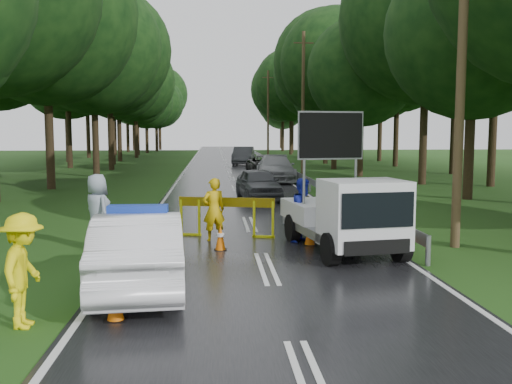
{
  "coord_description": "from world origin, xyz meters",
  "views": [
    {
      "loc": [
        -1.16,
        -12.41,
        3.06
      ],
      "look_at": [
        0.06,
        3.96,
        1.3
      ],
      "focal_mm": 40.0,
      "sensor_mm": 36.0,
      "label": 1
    }
  ],
  "objects": [
    {
      "name": "utility_pole_mid",
      "position": [
        5.2,
        28.0,
        5.06
      ],
      "size": [
        1.4,
        0.24,
        10.0
      ],
      "color": "#4E3C24",
      "rests_on": "ground"
    },
    {
      "name": "cone_center",
      "position": [
        -1.0,
        2.0,
        0.33
      ],
      "size": [
        0.33,
        0.33,
        0.69
      ],
      "color": "black",
      "rests_on": "ground"
    },
    {
      "name": "cone_far",
      "position": [
        1.4,
        2.5,
        0.35
      ],
      "size": [
        0.34,
        0.34,
        0.72
      ],
      "color": "black",
      "rests_on": "ground"
    },
    {
      "name": "barrier",
      "position": [
        -0.8,
        3.85,
        0.88
      ],
      "size": [
        2.74,
        0.71,
        1.16
      ],
      "rotation": [
        0.0,
        0.0,
        -0.24
      ],
      "color": "#D7E30C",
      "rests_on": "ground"
    },
    {
      "name": "queue_car_third",
      "position": [
        2.51,
        28.05,
        0.65
      ],
      "size": [
        2.61,
        4.85,
        1.29
      ],
      "primitive_type": "imported",
      "rotation": [
        0.0,
        0.0,
        0.1
      ],
      "color": "black",
      "rests_on": "ground"
    },
    {
      "name": "queue_car_second",
      "position": [
        2.6,
        22.05,
        0.79
      ],
      "size": [
        2.42,
        5.55,
        1.59
      ],
      "primitive_type": "imported",
      "rotation": [
        0.0,
        0.0,
        -0.04
      ],
      "color": "gray",
      "rests_on": "ground"
    },
    {
      "name": "road",
      "position": [
        0.0,
        30.0,
        0.01
      ],
      "size": [
        7.0,
        140.0,
        0.02
      ],
      "primitive_type": "cube",
      "color": "black",
      "rests_on": "ground"
    },
    {
      "name": "civilian",
      "position": [
        1.31,
        3.0,
        0.89
      ],
      "size": [
        1.09,
        1.08,
        1.78
      ],
      "primitive_type": "imported",
      "rotation": [
        0.0,
        0.0,
        0.77
      ],
      "color": "#1C27B6",
      "rests_on": "ground"
    },
    {
      "name": "utility_pole_near",
      "position": [
        5.2,
        2.0,
        5.06
      ],
      "size": [
        1.4,
        0.24,
        10.0
      ],
      "color": "#4E3C24",
      "rests_on": "ground"
    },
    {
      "name": "cone_left_mid",
      "position": [
        -3.33,
        0.61,
        0.4
      ],
      "size": [
        0.39,
        0.39,
        0.83
      ],
      "color": "black",
      "rests_on": "ground"
    },
    {
      "name": "queue_car_fourth",
      "position": [
        1.57,
        39.53,
        0.82
      ],
      "size": [
        2.38,
        5.15,
        1.64
      ],
      "primitive_type": "imported",
      "rotation": [
        0.0,
        0.0,
        -0.13
      ],
      "color": "#3A3C41",
      "rests_on": "ground"
    },
    {
      "name": "bystander_left",
      "position": [
        -4.12,
        -3.5,
        0.9
      ],
      "size": [
        0.67,
        1.17,
        1.81
      ],
      "primitive_type": "imported",
      "rotation": [
        0.0,
        0.0,
        1.57
      ],
      "color": "yellow",
      "rests_on": "ground"
    },
    {
      "name": "cone_near_left",
      "position": [
        -2.76,
        -3.33,
        0.34
      ],
      "size": [
        0.33,
        0.33,
        0.7
      ],
      "color": "black",
      "rests_on": "ground"
    },
    {
      "name": "work_truck",
      "position": [
        2.14,
        1.51,
        0.96
      ],
      "size": [
        2.62,
        4.68,
        3.54
      ],
      "rotation": [
        0.0,
        0.0,
        0.16
      ],
      "color": "gray",
      "rests_on": "ground"
    },
    {
      "name": "ground",
      "position": [
        0.0,
        0.0,
        0.0
      ],
      "size": [
        160.0,
        160.0,
        0.0
      ],
      "primitive_type": "plane",
      "color": "#214213",
      "rests_on": "ground"
    },
    {
      "name": "bystander_right",
      "position": [
        -4.18,
        2.5,
        0.98
      ],
      "size": [
        1.08,
        1.14,
        1.96
      ],
      "primitive_type": "imported",
      "rotation": [
        0.0,
        0.0,
        2.24
      ],
      "color": "#8C98A8",
      "rests_on": "ground"
    },
    {
      "name": "utility_pole_far",
      "position": [
        5.2,
        54.0,
        5.06
      ],
      "size": [
        1.4,
        0.24,
        10.0
      ],
      "color": "#4E3C24",
      "rests_on": "ground"
    },
    {
      "name": "queue_car_first",
      "position": [
        0.85,
        13.04,
        0.7
      ],
      "size": [
        2.12,
        4.26,
        1.39
      ],
      "primitive_type": "imported",
      "rotation": [
        0.0,
        0.0,
        0.12
      ],
      "color": "#3F4247",
      "rests_on": "ground"
    },
    {
      "name": "guardrail",
      "position": [
        3.7,
        29.67,
        0.55
      ],
      "size": [
        0.12,
        60.06,
        0.7
      ],
      "color": "gray",
      "rests_on": "ground"
    },
    {
      "name": "police_sedan",
      "position": [
        -2.6,
        -1.54,
        0.76
      ],
      "size": [
        2.01,
        4.69,
        1.65
      ],
      "rotation": [
        0.0,
        0.0,
        3.24
      ],
      "color": "white",
      "rests_on": "ground"
    },
    {
      "name": "cone_right",
      "position": [
        3.5,
        1.5,
        0.38
      ],
      "size": [
        0.37,
        0.37,
        0.79
      ],
      "color": "black",
      "rests_on": "ground"
    },
    {
      "name": "officer",
      "position": [
        -1.16,
        3.31,
        0.88
      ],
      "size": [
        0.74,
        0.59,
        1.77
      ],
      "primitive_type": "imported",
      "rotation": [
        0.0,
        0.0,
        3.44
      ],
      "color": "#DDB20C",
      "rests_on": "ground"
    }
  ]
}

